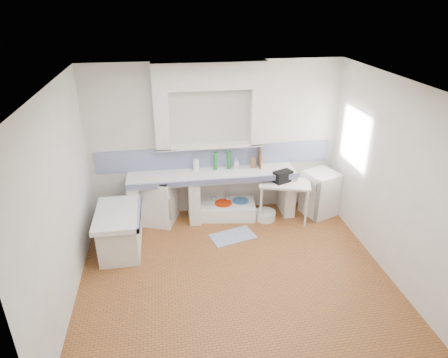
{
  "coord_description": "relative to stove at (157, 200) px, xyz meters",
  "views": [
    {
      "loc": [
        -0.88,
        -4.65,
        3.8
      ],
      "look_at": [
        0.0,
        1.0,
        1.1
      ],
      "focal_mm": 31.68,
      "sensor_mm": 36.0,
      "label": 1
    }
  ],
  "objects": [
    {
      "name": "window_frame",
      "position": [
        3.52,
        -0.52,
        1.17
      ],
      "size": [
        0.35,
        0.86,
        1.06
      ],
      "primitive_type": "cube",
      "color": "#392412",
      "rests_on": "ground"
    },
    {
      "name": "peninsula_top",
      "position": [
        -0.6,
        -0.82,
        0.23
      ],
      "size": [
        0.7,
        1.1,
        0.08
      ],
      "primitive_type": "cube",
      "color": "white",
      "rests_on": "ground"
    },
    {
      "name": "bucket_orange",
      "position": [
        1.19,
        -0.05,
        -0.28
      ],
      "size": [
        0.34,
        0.34,
        0.29
      ],
      "primitive_type": "cylinder",
      "rotation": [
        0.0,
        0.0,
        0.07
      ],
      "color": "red",
      "rests_on": "ground"
    },
    {
      "name": "floor",
      "position": [
        1.1,
        -1.72,
        -0.43
      ],
      "size": [
        4.5,
        4.5,
        0.0
      ],
      "primitive_type": "plane",
      "color": "brown",
      "rests_on": "ground"
    },
    {
      "name": "counter_pier_mid",
      "position": [
        0.65,
        -0.02,
        -0.02
      ],
      "size": [
        0.2,
        0.55,
        0.82
      ],
      "primitive_type": "cube",
      "color": "silver",
      "rests_on": "ground"
    },
    {
      "name": "counter_pier_right",
      "position": [
        2.4,
        -0.02,
        -0.02
      ],
      "size": [
        0.2,
        0.55,
        0.82
      ],
      "primitive_type": "cube",
      "color": "silver",
      "rests_on": "ground"
    },
    {
      "name": "knife_block",
      "position": [
        1.78,
        0.12,
        0.57
      ],
      "size": [
        0.11,
        0.1,
        0.19
      ],
      "primitive_type": "cube",
      "rotation": [
        0.0,
        0.0,
        -0.31
      ],
      "color": "brown",
      "rests_on": "counter_slab"
    },
    {
      "name": "wall_left",
      "position": [
        -1.15,
        -1.72,
        0.97
      ],
      "size": [
        0.0,
        4.5,
        4.5
      ],
      "primitive_type": "plane",
      "rotation": [
        1.57,
        0.0,
        1.57
      ],
      "color": "silver",
      "rests_on": "ground"
    },
    {
      "name": "green_bottle_b",
      "position": [
        1.32,
        0.13,
        0.64
      ],
      "size": [
        0.09,
        0.09,
        0.34
      ],
      "primitive_type": "cylinder",
      "rotation": [
        0.0,
        0.0,
        0.35
      ],
      "color": "#206E2F",
      "rests_on": "counter_slab"
    },
    {
      "name": "water_bottle_b",
      "position": [
        1.3,
        0.08,
        -0.26
      ],
      "size": [
        0.1,
        0.1,
        0.33
      ],
      "primitive_type": "cylinder",
      "rotation": [
        0.0,
        0.0,
        0.08
      ],
      "color": "silver",
      "rests_on": "ground"
    },
    {
      "name": "cutting_board",
      "position": [
        1.89,
        0.13,
        0.64
      ],
      "size": [
        0.04,
        0.25,
        0.34
      ],
      "primitive_type": "cube",
      "rotation": [
        0.0,
        0.0,
        -0.08
      ],
      "color": "brown",
      "rests_on": "counter_slab"
    },
    {
      "name": "soap_bottle",
      "position": [
        1.46,
        0.1,
        0.57
      ],
      "size": [
        0.11,
        0.11,
        0.2
      ],
      "primitive_type": "imported",
      "rotation": [
        0.0,
        0.0,
        -0.24
      ],
      "color": "white",
      "rests_on": "counter_slab"
    },
    {
      "name": "lace_valance",
      "position": [
        3.38,
        -0.52,
        1.55
      ],
      "size": [
        0.01,
        0.84,
        0.24
      ],
      "primitive_type": "cube",
      "color": "white",
      "rests_on": "ground"
    },
    {
      "name": "backsplash",
      "position": [
        1.1,
        0.26,
        0.67
      ],
      "size": [
        4.27,
        0.03,
        0.4
      ],
      "primitive_type": "cube",
      "color": "navy",
      "rests_on": "ground"
    },
    {
      "name": "rug",
      "position": [
        1.25,
        -0.74,
        -0.42
      ],
      "size": [
        0.83,
        0.61,
        0.01
      ],
      "primitive_type": "cube",
      "rotation": [
        0.0,
        0.0,
        0.27
      ],
      "color": "#3A518E",
      "rests_on": "ground"
    },
    {
      "name": "peninsula_base",
      "position": [
        -0.6,
        -0.82,
        -0.12
      ],
      "size": [
        0.6,
        1.0,
        0.62
      ],
      "primitive_type": "cube",
      "color": "silver",
      "rests_on": "ground"
    },
    {
      "name": "basin_white",
      "position": [
        1.94,
        -0.25,
        -0.35
      ],
      "size": [
        0.39,
        0.39,
        0.15
      ],
      "primitive_type": "cylinder",
      "rotation": [
        0.0,
        0.0,
        0.02
      ],
      "color": "white",
      "rests_on": "ground"
    },
    {
      "name": "wall_front",
      "position": [
        1.1,
        -3.72,
        0.97
      ],
      "size": [
        4.5,
        0.0,
        4.5
      ],
      "primitive_type": "plane",
      "rotation": [
        -1.57,
        0.0,
        0.0
      ],
      "color": "silver",
      "rests_on": "ground"
    },
    {
      "name": "alcove_mass",
      "position": [
        1.0,
        0.15,
        2.15
      ],
      "size": [
        1.9,
        0.25,
        0.45
      ],
      "primitive_type": "cube",
      "color": "silver",
      "rests_on": "ground"
    },
    {
      "name": "sink",
      "position": [
        1.26,
        -0.03,
        -0.3
      ],
      "size": [
        1.1,
        0.69,
        0.25
      ],
      "primitive_type": "cube",
      "rotation": [
        0.0,
        0.0,
        -0.13
      ],
      "color": "white",
      "rests_on": "ground"
    },
    {
      "name": "water_bottle_a",
      "position": [
        1.03,
        0.13,
        -0.26
      ],
      "size": [
        0.12,
        0.12,
        0.34
      ],
      "primitive_type": "cylinder",
      "rotation": [
        0.0,
        0.0,
        -0.35
      ],
      "color": "silver",
      "rests_on": "ground"
    },
    {
      "name": "paper_towel",
      "position": [
        0.72,
        0.13,
        0.58
      ],
      "size": [
        0.14,
        0.14,
        0.22
      ],
      "primitive_type": "cylinder",
      "rotation": [
        0.0,
        0.0,
        0.39
      ],
      "color": "white",
      "rests_on": "counter_slab"
    },
    {
      "name": "green_bottle_a",
      "position": [
        1.07,
        0.12,
        0.64
      ],
      "size": [
        0.08,
        0.08,
        0.32
      ],
      "primitive_type": "cylinder",
      "rotation": [
        0.0,
        0.0,
        0.12
      ],
      "color": "#206E2F",
      "rests_on": "counter_slab"
    },
    {
      "name": "side_table",
      "position": [
        2.27,
        -0.29,
        -0.05
      ],
      "size": [
        1.0,
        0.74,
        0.04
      ],
      "primitive_type": "cube",
      "rotation": [
        0.0,
        0.0,
        -0.3
      ],
      "color": "white",
      "rests_on": "ground"
    },
    {
      "name": "wall_back",
      "position": [
        1.1,
        0.28,
        0.97
      ],
      "size": [
        4.5,
        0.0,
        4.5
      ],
      "primitive_type": "plane",
      "rotation": [
        1.57,
        0.0,
        0.0
      ],
      "color": "silver",
      "rests_on": "ground"
    },
    {
      "name": "stove",
      "position": [
        0.0,
        0.0,
        0.0
      ],
      "size": [
        0.77,
        0.75,
        0.85
      ],
      "primitive_type": "cube",
      "rotation": [
        0.0,
        0.0,
        -0.35
      ],
      "color": "white",
      "rests_on": "ground"
    },
    {
      "name": "ceiling",
      "position": [
        1.1,
        -1.72,
        2.37
      ],
      "size": [
        4.5,
        4.5,
        0.0
      ],
      "primitive_type": "plane",
      "rotation": [
        3.14,
        0.0,
        0.0
      ],
      "color": "white",
      "rests_on": "ground"
    },
    {
      "name": "bucket_blue",
      "position": [
        1.53,
        0.0,
        -0.28
      ],
      "size": [
        0.38,
        0.38,
        0.29
      ],
      "primitive_type": "cylinder",
      "rotation": [
        0.0,
        0.0,
        -0.26
      ],
      "color": "#336DB8",
      "rests_on": "ground"
    },
    {
      "name": "fridge",
      "position": [
        3.0,
        -0.18,
        -0.01
      ],
      "size": [
        0.71,
        0.71,
        0.84
      ],
      "primitive_type": "cube",
      "rotation": [
        0.0,
        0.0,
        0.39
      ],
      "color": "white",
      "rests_on": "ground"
    },
    {
      "name": "black_bag",
      "position": [
        2.23,
        -0.26,
        0.42
      ],
      "size": [
        0.37,
        0.3,
        0.2
      ],
      "primitive_type": "cube",
      "rotation": [
        0.0,
        0.0,
        0.4
      ],
      "color": "black",
      "rests_on": "side_table"
    },
    {
      "name": "wall_right",
      "position": [
        3.35,
        -1.72,
        0.97
      ],
      "size": [
        0.0,
        4.5,
        4.5
      ],
      "primitive_type": "plane",
      "rotation": [
        1.57,
        0.0,
        -1.57
      ],
      "color": "silver",
      "rests_on": "ground"
    },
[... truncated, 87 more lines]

